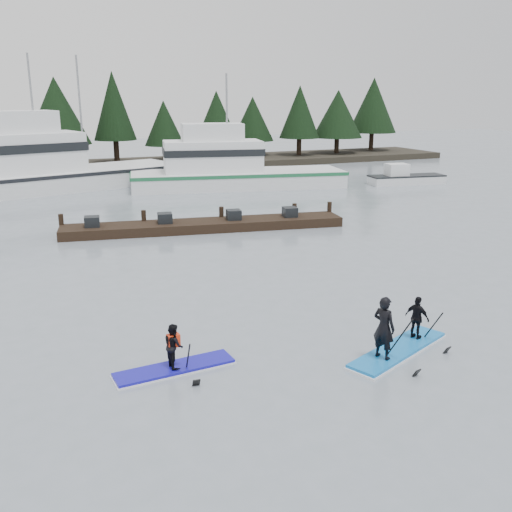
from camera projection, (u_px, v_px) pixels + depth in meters
name	position (u px, v px, depth m)	size (l,w,h in m)	color
ground	(342.00, 352.00, 15.24)	(160.00, 160.00, 0.00)	gray
far_shore	(106.00, 166.00, 52.47)	(70.00, 8.00, 0.60)	#2D281E
treeline	(106.00, 169.00, 52.55)	(60.00, 4.00, 8.00)	black
fishing_boat_large	(45.00, 179.00, 40.81)	(19.54, 10.24, 10.49)	silver
fishing_boat_medium	(232.00, 179.00, 42.21)	(16.10, 7.35, 9.10)	silver
skiff	(406.00, 180.00, 43.90)	(5.82, 1.74, 0.68)	silver
floating_dock	(205.00, 225.00, 28.93)	(14.17, 1.89, 0.47)	black
buoy_c	(337.00, 181.00, 45.32)	(0.50, 0.50, 0.50)	#FA5E0C
paddleboard_solo	(174.00, 356.00, 14.11)	(3.05, 1.12, 1.75)	#1511A3
paddleboard_duo	(398.00, 334.00, 15.01)	(3.63, 2.18, 2.25)	#146EBC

